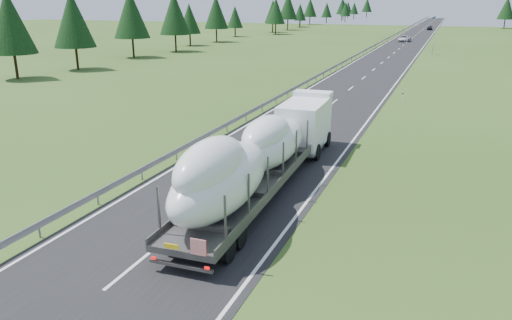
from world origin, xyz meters
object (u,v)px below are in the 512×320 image
(distant_car_dark, at_px, (430,28))
(distant_car_blue, at_px, (434,17))
(boat_truck, at_px, (261,151))
(highway_sign, at_px, (433,45))
(distant_van, at_px, (405,39))

(distant_car_dark, distance_m, distant_car_blue, 126.43)
(boat_truck, relative_size, distant_car_blue, 4.74)
(boat_truck, bearing_deg, highway_sign, 86.21)
(distant_van, relative_size, distant_car_blue, 1.27)
(highway_sign, distance_m, distant_car_blue, 214.34)
(boat_truck, bearing_deg, distant_van, 91.45)
(highway_sign, relative_size, distant_car_dark, 0.58)
(distant_car_dark, bearing_deg, distant_car_blue, 91.69)
(highway_sign, distance_m, distant_van, 32.08)
(boat_truck, distance_m, distant_car_dark, 167.31)
(distant_van, distance_m, distant_car_blue, 183.13)
(distant_van, height_order, distant_car_blue, distant_van)
(highway_sign, xyz_separation_m, distant_car_blue, (-8.68, 214.16, -1.09))
(distant_van, bearing_deg, highway_sign, -71.13)
(boat_truck, relative_size, distant_van, 3.74)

